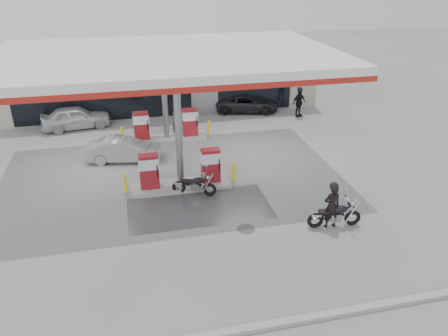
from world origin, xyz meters
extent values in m
plane|color=gray|center=(0.00, 0.00, 0.00)|extent=(90.00, 90.00, 0.00)
cube|color=#4C4C4F|center=(0.50, 0.00, 0.00)|extent=(6.00, 3.00, 0.00)
cylinder|color=#38383A|center=(2.00, -2.00, 0.00)|extent=(0.70, 0.70, 0.01)
cube|color=gray|center=(0.00, -7.00, 0.07)|extent=(28.00, 0.25, 0.15)
cube|color=#BBB29D|center=(0.00, 16.00, 2.00)|extent=(22.00, 8.00, 4.00)
cube|color=black|center=(0.00, 11.97, 1.40)|extent=(18.00, 0.10, 2.60)
cube|color=#A71D14|center=(0.00, 11.90, 3.50)|extent=(22.00, 0.25, 1.00)
cube|color=navy|center=(7.00, 11.85, 3.50)|extent=(3.50, 0.12, 0.80)
cube|color=gray|center=(3.00, 11.93, 1.10)|extent=(1.80, 0.14, 2.20)
cube|color=silver|center=(0.00, 5.00, 5.30)|extent=(16.00, 10.00, 0.60)
cube|color=#A71D14|center=(0.00, 0.05, 5.12)|extent=(16.00, 0.12, 0.24)
cube|color=#A71D14|center=(0.00, 9.95, 5.12)|extent=(16.00, 0.12, 0.24)
cylinder|color=gray|center=(0.00, 2.00, 2.59)|extent=(0.32, 0.32, 5.00)
cylinder|color=gray|center=(0.00, 8.00, 2.59)|extent=(0.32, 0.32, 5.00)
cube|color=#9E9E99|center=(0.00, 2.00, 0.09)|extent=(4.50, 1.30, 0.18)
cube|color=maroon|center=(-1.40, 2.00, 0.98)|extent=(0.85, 0.48, 1.60)
cube|color=maroon|center=(1.40, 2.00, 0.98)|extent=(0.85, 0.48, 1.60)
cube|color=silver|center=(-1.40, 2.00, 1.38)|extent=(0.88, 0.52, 0.50)
cube|color=silver|center=(1.40, 2.00, 1.38)|extent=(0.88, 0.52, 0.50)
cylinder|color=yellow|center=(-2.50, 2.00, 0.54)|extent=(0.14, 0.14, 0.90)
cylinder|color=yellow|center=(2.50, 2.00, 0.54)|extent=(0.14, 0.14, 0.90)
cube|color=#9E9E99|center=(0.00, 8.00, 0.09)|extent=(4.50, 1.30, 0.18)
cube|color=maroon|center=(-1.40, 8.00, 0.98)|extent=(0.85, 0.48, 1.60)
cube|color=maroon|center=(1.40, 8.00, 0.98)|extent=(0.85, 0.48, 1.60)
cube|color=silver|center=(-1.40, 8.00, 1.38)|extent=(0.88, 0.52, 0.50)
cube|color=silver|center=(1.40, 8.00, 1.38)|extent=(0.88, 0.52, 0.50)
cylinder|color=yellow|center=(-2.50, 8.00, 0.54)|extent=(0.14, 0.14, 0.90)
cylinder|color=yellow|center=(2.50, 8.00, 0.54)|extent=(0.14, 0.14, 0.90)
torus|color=black|center=(6.16, -2.65, 0.33)|extent=(0.67, 0.22, 0.66)
torus|color=black|center=(4.66, -2.49, 0.33)|extent=(0.67, 0.22, 0.66)
cube|color=gray|center=(5.45, -2.58, 0.42)|extent=(0.46, 0.31, 0.33)
cube|color=black|center=(5.29, -2.56, 0.52)|extent=(0.99, 0.21, 0.09)
ellipsoid|color=black|center=(5.61, -2.59, 0.77)|extent=(0.65, 0.41, 0.31)
cube|color=black|center=(5.07, -2.53, 0.70)|extent=(0.63, 0.32, 0.11)
cylinder|color=silver|center=(5.94, -2.63, 1.09)|extent=(0.13, 0.83, 0.04)
sphere|color=silver|center=(6.07, -2.64, 0.96)|extent=(0.20, 0.20, 0.20)
cylinder|color=silver|center=(4.92, -2.37, 0.31)|extent=(0.99, 0.19, 0.09)
imported|color=black|center=(5.25, -2.55, 0.92)|extent=(0.68, 0.46, 1.84)
torus|color=black|center=(1.13, 0.94, 0.31)|extent=(0.62, 0.36, 0.61)
torus|color=black|center=(-0.17, 1.45, 0.31)|extent=(0.62, 0.36, 0.61)
cube|color=gray|center=(0.52, 1.18, 0.39)|extent=(0.47, 0.38, 0.31)
cube|color=black|center=(0.38, 1.24, 0.49)|extent=(0.89, 0.43, 0.08)
ellipsoid|color=black|center=(0.66, 1.13, 0.71)|extent=(0.65, 0.51, 0.29)
cube|color=black|center=(0.19, 1.31, 0.65)|extent=(0.61, 0.43, 0.10)
cylinder|color=silver|center=(0.95, 1.01, 1.02)|extent=(0.32, 0.73, 0.04)
sphere|color=silver|center=(1.06, 0.97, 0.90)|extent=(0.18, 0.18, 0.18)
cylinder|color=silver|center=(0.10, 1.50, 0.29)|extent=(0.88, 0.41, 0.08)
imported|color=#BCBCBE|center=(-5.22, 11.20, 0.70)|extent=(4.31, 2.23, 1.40)
imported|color=#555459|center=(0.80, 9.00, 0.89)|extent=(0.98, 1.07, 1.78)
imported|color=gray|center=(-2.43, 5.60, 0.62)|extent=(3.93, 1.95, 1.24)
imported|color=black|center=(-4.50, 14.00, 0.60)|extent=(4.35, 2.40, 1.19)
imported|color=black|center=(5.96, 12.00, 0.60)|extent=(4.64, 2.91, 1.20)
imported|color=black|center=(9.00, 10.20, 0.94)|extent=(1.20, 0.88, 1.89)
camera|label=1|loc=(-2.06, -15.75, 9.56)|focal=35.00mm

